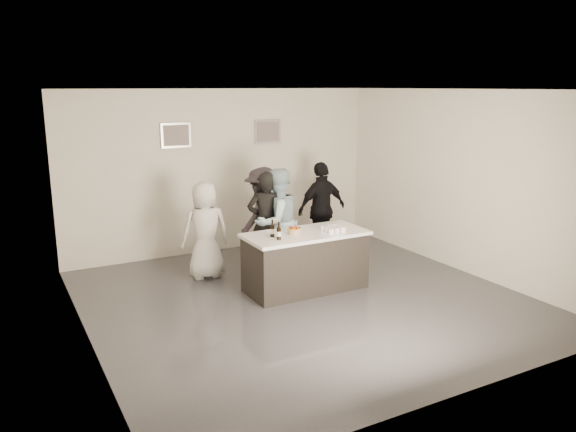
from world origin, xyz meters
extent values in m
plane|color=#3D3D42|center=(0.00, 0.00, 0.00)|extent=(6.00, 6.00, 0.00)
plane|color=white|center=(0.00, 0.00, 3.00)|extent=(6.00, 6.00, 0.00)
cube|color=silver|center=(0.00, 3.00, 1.50)|extent=(6.00, 0.04, 3.00)
cube|color=silver|center=(0.00, -3.00, 1.50)|extent=(6.00, 0.04, 3.00)
cube|color=silver|center=(-3.00, 0.00, 1.50)|extent=(0.04, 6.00, 3.00)
cube|color=silver|center=(3.00, 0.00, 1.50)|extent=(0.04, 6.00, 3.00)
cube|color=#B2B2B7|center=(-0.90, 2.97, 2.20)|extent=(0.54, 0.04, 0.44)
cube|color=#B2B2B7|center=(0.90, 2.97, 2.20)|extent=(0.54, 0.04, 0.44)
cube|color=white|center=(0.22, 0.36, 0.45)|extent=(1.86, 0.86, 0.90)
cylinder|color=gold|center=(0.03, 0.36, 0.94)|extent=(0.20, 0.20, 0.08)
cylinder|color=black|center=(-0.33, 0.38, 1.03)|extent=(0.07, 0.07, 0.26)
cylinder|color=black|center=(-0.31, 0.20, 1.03)|extent=(0.07, 0.07, 0.26)
cube|color=orange|center=(0.62, 0.22, 0.94)|extent=(0.30, 0.30, 0.08)
cube|color=pink|center=(-0.02, 0.11, 0.90)|extent=(0.24, 0.08, 0.01)
imported|color=black|center=(0.04, 1.31, 0.86)|extent=(0.74, 0.64, 1.72)
imported|color=#99BCC9|center=(0.18, 1.21, 0.88)|extent=(0.99, 0.85, 1.76)
imported|color=silver|center=(-0.91, 1.61, 0.79)|extent=(0.81, 0.57, 1.58)
imported|color=black|center=(1.41, 1.81, 0.86)|extent=(1.04, 0.50, 1.72)
imported|color=#302A32|center=(0.24, 1.85, 0.85)|extent=(1.26, 1.06, 1.70)
camera|label=1|loc=(-3.89, -6.67, 3.05)|focal=35.00mm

